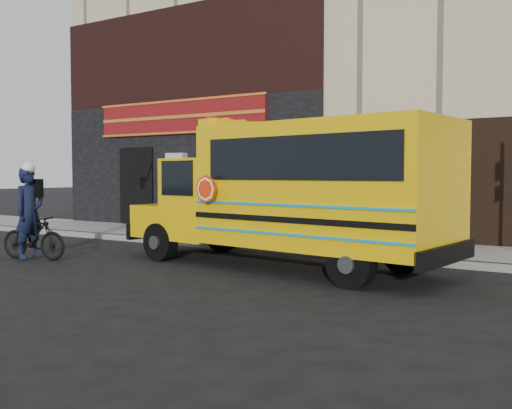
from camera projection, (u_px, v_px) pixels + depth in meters
The scene contains 7 objects.
ground at pixel (203, 268), 11.08m from camera, with size 120.00×120.00×0.00m, color black.
curb at pixel (270, 249), 13.29m from camera, with size 40.00×0.20×0.15m, color gray.
sidewalk at pixel (300, 243), 14.56m from camera, with size 40.00×3.00×0.15m, color slate.
building at pixel (383, 50), 19.68m from camera, with size 20.00×10.70×12.00m.
school_bus at pixel (296, 191), 10.87m from camera, with size 7.13×3.09×2.92m.
bicycle at pixel (33, 237), 12.15m from camera, with size 0.46×1.61×0.97m, color black.
cyclist at pixel (29, 215), 12.10m from camera, with size 0.70×0.46×1.93m, color black.
Camera 1 is at (6.63, -8.83, 1.82)m, focal length 40.00 mm.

